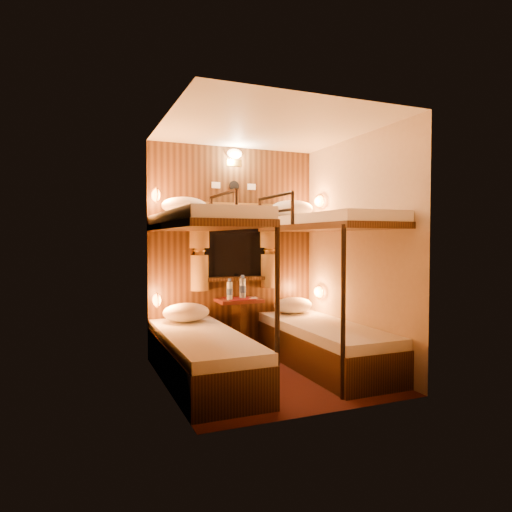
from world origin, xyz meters
name	(u,v)px	position (x,y,z in m)	size (l,w,h in m)	color
floor	(269,376)	(0.00, 0.00, 0.00)	(2.10, 2.10, 0.00)	#38160F
ceiling	(269,127)	(0.00, 0.00, 2.40)	(2.10, 2.10, 0.00)	silver
wall_back	(233,250)	(0.00, 1.05, 1.20)	(2.40, 2.40, 0.00)	#C6B293
wall_front	(326,256)	(0.00, -1.05, 1.20)	(2.40, 2.40, 0.00)	#C6B293
wall_left	(166,254)	(-1.00, 0.00, 1.20)	(2.40, 2.40, 0.00)	#C6B293
wall_right	(356,252)	(1.00, 0.00, 1.20)	(2.40, 2.40, 0.00)	#C6B293
back_panel	(234,250)	(0.00, 1.04, 1.20)	(2.00, 0.03, 2.40)	black
bunk_left	(203,322)	(-0.65, 0.07, 0.56)	(0.72, 1.90, 1.82)	black
bunk_right	(324,313)	(0.65, 0.07, 0.56)	(0.72, 1.90, 1.82)	black
window	(234,252)	(0.00, 1.00, 1.18)	(1.00, 0.12, 0.79)	black
curtains	(235,245)	(0.00, 0.97, 1.26)	(1.10, 0.22, 1.00)	olive
back_fixtures	(234,160)	(0.00, 1.00, 2.25)	(0.54, 0.09, 0.48)	black
reading_lamps	(244,247)	(0.00, 0.70, 1.24)	(2.00, 0.20, 1.25)	orange
table	(239,319)	(0.00, 0.85, 0.41)	(0.50, 0.34, 0.66)	#571514
bottle_left	(230,291)	(-0.13, 0.81, 0.75)	(0.07, 0.07, 0.24)	#99BFE5
bottle_right	(243,288)	(0.06, 0.89, 0.77)	(0.08, 0.08, 0.27)	#99BFE5
sachet_a	(253,299)	(0.14, 0.77, 0.65)	(0.08, 0.06, 0.01)	silver
sachet_b	(254,297)	(0.19, 0.87, 0.65)	(0.07, 0.06, 0.01)	silver
pillow_lower_left	(186,312)	(-0.65, 0.70, 0.55)	(0.50, 0.36, 0.20)	white
pillow_lower_right	(293,305)	(0.65, 0.77, 0.55)	(0.47, 0.34, 0.19)	white
pillow_upper_left	(184,206)	(-0.65, 0.76, 1.68)	(0.49, 0.35, 0.19)	white
pillow_upper_right	(292,209)	(0.65, 0.80, 1.69)	(0.51, 0.37, 0.20)	white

